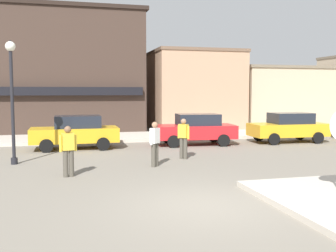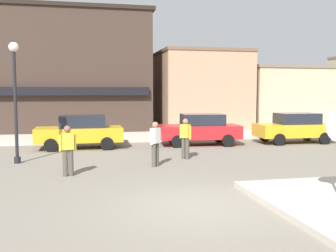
% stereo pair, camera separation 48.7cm
% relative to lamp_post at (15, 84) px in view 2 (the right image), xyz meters
% --- Properties ---
extents(ground_plane, '(160.00, 160.00, 0.00)m').
position_rel_lamp_post_xyz_m(ground_plane, '(5.09, -6.78, -2.96)').
color(ground_plane, gray).
extents(kerb_far, '(80.00, 4.00, 0.15)m').
position_rel_lamp_post_xyz_m(kerb_far, '(5.09, 7.03, -2.88)').
color(kerb_far, beige).
rests_on(kerb_far, ground).
extents(lamp_post, '(0.36, 0.36, 4.54)m').
position_rel_lamp_post_xyz_m(lamp_post, '(0.00, 0.00, 0.00)').
color(lamp_post, black).
rests_on(lamp_post, ground).
extents(parked_car_nearest, '(4.01, 1.89, 1.56)m').
position_rel_lamp_post_xyz_m(parked_car_nearest, '(2.29, 3.44, -2.15)').
color(parked_car_nearest, gold).
rests_on(parked_car_nearest, ground).
extents(parked_car_second, '(4.12, 2.12, 1.56)m').
position_rel_lamp_post_xyz_m(parked_car_second, '(8.17, 3.39, -2.15)').
color(parked_car_second, red).
rests_on(parked_car_second, ground).
extents(parked_car_third, '(4.04, 1.96, 1.56)m').
position_rel_lamp_post_xyz_m(parked_car_third, '(13.26, 3.13, -2.15)').
color(parked_car_third, gold).
rests_on(parked_car_third, ground).
extents(pedestrian_crossing_near, '(0.45, 0.46, 1.61)m').
position_rel_lamp_post_xyz_m(pedestrian_crossing_near, '(4.95, -1.73, -2.09)').
color(pedestrian_crossing_near, '#4C473D').
rests_on(pedestrian_crossing_near, ground).
extents(pedestrian_crossing_far, '(0.42, 0.48, 1.61)m').
position_rel_lamp_post_xyz_m(pedestrian_crossing_far, '(6.40, -0.43, -2.09)').
color(pedestrian_crossing_far, '#4C473D').
rests_on(pedestrian_crossing_far, ground).
extents(pedestrian_kerb_side, '(0.56, 0.29, 1.61)m').
position_rel_lamp_post_xyz_m(pedestrian_kerb_side, '(1.95, -2.71, -2.09)').
color(pedestrian_kerb_side, '#4C473D').
rests_on(pedestrian_kerb_side, ground).
extents(building_corner_shop, '(12.22, 8.15, 7.95)m').
position_rel_lamp_post_xyz_m(building_corner_shop, '(0.85, 12.86, 1.02)').
color(building_corner_shop, '#3D2D26').
rests_on(building_corner_shop, ground).
extents(building_storefront_left_near, '(6.09, 5.85, 5.50)m').
position_rel_lamp_post_xyz_m(building_storefront_left_near, '(10.70, 11.64, -0.21)').
color(building_storefront_left_near, tan).
rests_on(building_storefront_left_near, ground).
extents(building_storefront_left_mid, '(9.10, 7.86, 4.52)m').
position_rel_lamp_post_xyz_m(building_storefront_left_mid, '(18.67, 13.29, -0.69)').
color(building_storefront_left_mid, tan).
rests_on(building_storefront_left_mid, ground).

